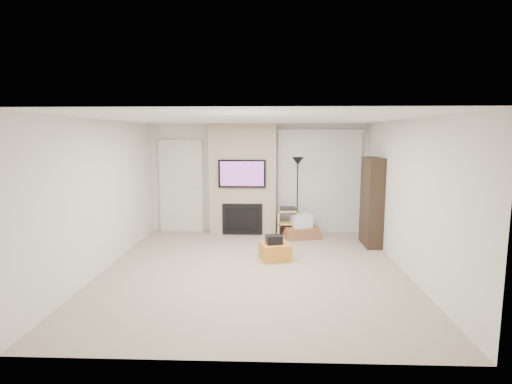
{
  "coord_description": "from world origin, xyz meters",
  "views": [
    {
      "loc": [
        0.28,
        -6.45,
        2.24
      ],
      "look_at": [
        0.0,
        1.2,
        1.15
      ],
      "focal_mm": 28.0,
      "sensor_mm": 36.0,
      "label": 1
    }
  ],
  "objects_px": {
    "ottoman": "(275,251)",
    "av_stand": "(288,221)",
    "floor_lamp": "(298,174)",
    "box_stack": "(301,228)",
    "bookshelf": "(372,202)"
  },
  "relations": [
    {
      "from": "ottoman",
      "to": "bookshelf",
      "type": "distance_m",
      "value": 2.35
    },
    {
      "from": "box_stack",
      "to": "bookshelf",
      "type": "relative_size",
      "value": 0.5
    },
    {
      "from": "ottoman",
      "to": "av_stand",
      "type": "height_order",
      "value": "av_stand"
    },
    {
      "from": "floor_lamp",
      "to": "box_stack",
      "type": "relative_size",
      "value": 1.98
    },
    {
      "from": "ottoman",
      "to": "bookshelf",
      "type": "xyz_separation_m",
      "value": [
        1.97,
        1.04,
        0.75
      ]
    },
    {
      "from": "bookshelf",
      "to": "av_stand",
      "type": "bearing_deg",
      "value": 158.66
    },
    {
      "from": "floor_lamp",
      "to": "av_stand",
      "type": "relative_size",
      "value": 2.68
    },
    {
      "from": "floor_lamp",
      "to": "av_stand",
      "type": "height_order",
      "value": "floor_lamp"
    },
    {
      "from": "ottoman",
      "to": "floor_lamp",
      "type": "distance_m",
      "value": 2.16
    },
    {
      "from": "av_stand",
      "to": "bookshelf",
      "type": "xyz_separation_m",
      "value": [
        1.67,
        -0.65,
        0.55
      ]
    },
    {
      "from": "av_stand",
      "to": "ottoman",
      "type": "bearing_deg",
      "value": -99.91
    },
    {
      "from": "box_stack",
      "to": "bookshelf",
      "type": "height_order",
      "value": "bookshelf"
    },
    {
      "from": "floor_lamp",
      "to": "box_stack",
      "type": "distance_m",
      "value": 1.2
    },
    {
      "from": "floor_lamp",
      "to": "av_stand",
      "type": "xyz_separation_m",
      "value": [
        -0.21,
        0.0,
        -1.05
      ]
    },
    {
      "from": "box_stack",
      "to": "ottoman",
      "type": "bearing_deg",
      "value": -110.19
    }
  ]
}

